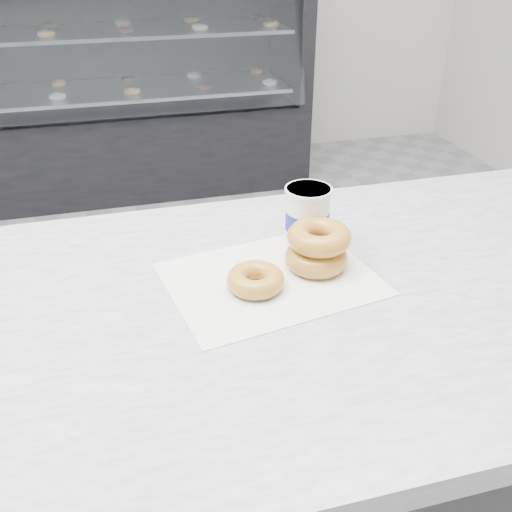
{
  "coord_description": "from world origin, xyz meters",
  "views": [
    {
      "loc": [
        0.04,
        -1.32,
        1.42
      ],
      "look_at": [
        0.26,
        -0.5,
        0.92
      ],
      "focal_mm": 40.0,
      "sensor_mm": 36.0,
      "label": 1
    }
  ],
  "objects_px": {
    "donut_stack": "(318,247)",
    "coffee_cup": "(307,216)",
    "counter": "(139,512)",
    "donut_single": "(255,280)",
    "display_case": "(97,106)"
  },
  "relations": [
    {
      "from": "display_case",
      "to": "donut_stack",
      "type": "bearing_deg",
      "value": -82.27
    },
    {
      "from": "counter",
      "to": "coffee_cup",
      "type": "xyz_separation_m",
      "value": [
        0.37,
        0.15,
        0.51
      ]
    },
    {
      "from": "counter",
      "to": "donut_single",
      "type": "distance_m",
      "value": 0.53
    },
    {
      "from": "display_case",
      "to": "coffee_cup",
      "type": "distance_m",
      "value": 2.64
    },
    {
      "from": "donut_stack",
      "to": "coffee_cup",
      "type": "relative_size",
      "value": 1.37
    },
    {
      "from": "donut_stack",
      "to": "coffee_cup",
      "type": "bearing_deg",
      "value": 83.36
    },
    {
      "from": "donut_stack",
      "to": "counter",
      "type": "bearing_deg",
      "value": -168.89
    },
    {
      "from": "coffee_cup",
      "to": "display_case",
      "type": "bearing_deg",
      "value": 88.24
    },
    {
      "from": "display_case",
      "to": "coffee_cup",
      "type": "height_order",
      "value": "display_case"
    },
    {
      "from": "display_case",
      "to": "donut_stack",
      "type": "xyz_separation_m",
      "value": [
        0.36,
        -2.65,
        0.45
      ]
    },
    {
      "from": "display_case",
      "to": "donut_single",
      "type": "xyz_separation_m",
      "value": [
        0.24,
        -2.69,
        0.43
      ]
    },
    {
      "from": "donut_stack",
      "to": "coffee_cup",
      "type": "xyz_separation_m",
      "value": [
        0.01,
        0.08,
        0.02
      ]
    },
    {
      "from": "donut_single",
      "to": "donut_stack",
      "type": "distance_m",
      "value": 0.13
    },
    {
      "from": "donut_single",
      "to": "coffee_cup",
      "type": "height_order",
      "value": "coffee_cup"
    },
    {
      "from": "counter",
      "to": "display_case",
      "type": "relative_size",
      "value": 1.28
    }
  ]
}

